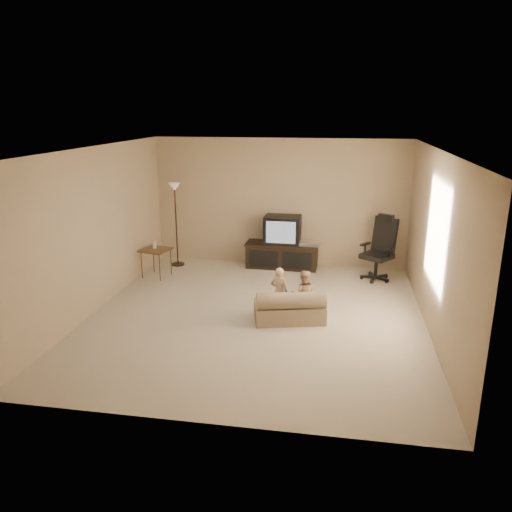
{
  "coord_description": "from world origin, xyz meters",
  "views": [
    {
      "loc": [
        1.17,
        -6.93,
        3.04
      ],
      "look_at": [
        -0.11,
        0.6,
        0.77
      ],
      "focal_mm": 35.0,
      "sensor_mm": 36.0,
      "label": 1
    }
  ],
  "objects": [
    {
      "name": "child_sofa",
      "position": [
        0.52,
        -0.11,
        0.2
      ],
      "size": [
        1.13,
        0.8,
        0.5
      ],
      "rotation": [
        0.0,
        0.0,
        0.23
      ],
      "color": "gray",
      "rests_on": "floor"
    },
    {
      "name": "floor",
      "position": [
        0.0,
        0.0,
        0.0
      ],
      "size": [
        5.5,
        5.5,
        0.0
      ],
      "primitive_type": "plane",
      "color": "#B1A58C",
      "rests_on": "ground"
    },
    {
      "name": "floor_lamp",
      "position": [
        -2.0,
        2.29,
        1.21
      ],
      "size": [
        0.26,
        0.26,
        1.65
      ],
      "color": "black",
      "rests_on": "floor"
    },
    {
      "name": "side_table",
      "position": [
        -2.15,
        1.52,
        0.52
      ],
      "size": [
        0.58,
        0.58,
        0.73
      ],
      "rotation": [
        0.0,
        0.0,
        -0.22
      ],
      "color": "brown",
      "rests_on": "floor"
    },
    {
      "name": "office_chair",
      "position": [
        1.93,
        2.08,
        0.43
      ],
      "size": [
        0.77,
        0.77,
        1.2
      ],
      "rotation": [
        0.0,
        0.0,
        -0.62
      ],
      "color": "black",
      "rests_on": "floor"
    },
    {
      "name": "room_shell",
      "position": [
        0.0,
        0.0,
        1.52
      ],
      "size": [
        5.5,
        5.5,
        5.5
      ],
      "color": "white",
      "rests_on": "floor"
    },
    {
      "name": "tv_stand",
      "position": [
        0.1,
        2.49,
        0.43
      ],
      "size": [
        1.46,
        0.57,
        1.04
      ],
      "rotation": [
        0.0,
        0.0,
        -0.02
      ],
      "color": "black",
      "rests_on": "floor"
    },
    {
      "name": "toddler_right",
      "position": [
        0.71,
        0.03,
        0.38
      ],
      "size": [
        0.38,
        0.22,
        0.76
      ],
      "primitive_type": "imported",
      "rotation": [
        0.0,
        0.0,
        3.19
      ],
      "color": "#DFB38B",
      "rests_on": "floor"
    },
    {
      "name": "toddler_left",
      "position": [
        0.34,
        0.08,
        0.39
      ],
      "size": [
        0.33,
        0.27,
        0.77
      ],
      "primitive_type": "imported",
      "rotation": [
        0.0,
        0.0,
        2.87
      ],
      "color": "#DFB38B",
      "rests_on": "floor"
    }
  ]
}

